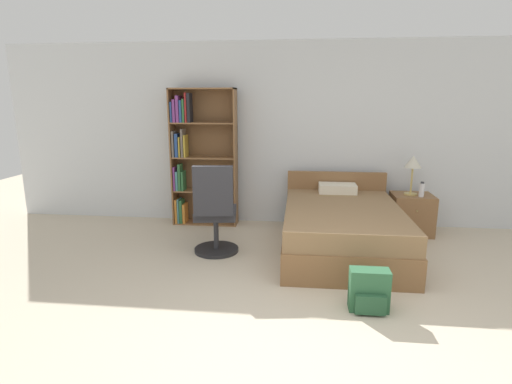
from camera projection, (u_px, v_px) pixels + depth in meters
The scene contains 9 objects.
ground_plane at pixel (313, 353), 2.88m from camera, with size 14.00×14.00×0.00m, color beige.
wall_back at pixel (309, 135), 5.72m from camera, with size 9.00×0.06×2.60m.
bookshelf at pixel (196, 155), 5.74m from camera, with size 0.93×0.27×1.95m.
bed at pixel (341, 227), 4.82m from camera, with size 1.37×2.04×0.81m.
office_chair at pixel (215, 214), 4.63m from camera, with size 0.54×0.62×1.09m.
nightstand at pixel (411, 214), 5.43m from camera, with size 0.53×0.49×0.55m.
table_lamp at pixel (413, 164), 5.28m from camera, with size 0.22×0.22×0.53m.
water_bottle at pixel (422, 190), 5.23m from camera, with size 0.07×0.07×0.20m.
backpack_green at pixel (369, 291), 3.43m from camera, with size 0.34×0.22×0.37m.
Camera 1 is at (-0.13, -2.58, 1.77)m, focal length 28.00 mm.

